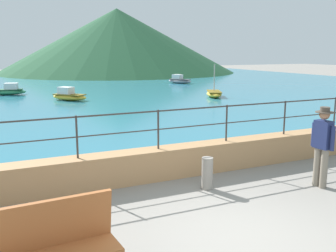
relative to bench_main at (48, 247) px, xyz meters
name	(u,v)px	position (x,y,z in m)	size (l,w,h in m)	color
ground_plane	(240,237)	(2.93, 0.14, -0.56)	(120.00, 120.00, 0.00)	gray
promenade_wall	(158,163)	(2.93, 3.34, -0.21)	(20.00, 0.56, 0.70)	tan
railing	(158,122)	(2.93, 3.34, 0.76)	(18.44, 0.04, 0.90)	#383330
lake_water	(37,89)	(2.93, 25.98, -0.53)	(64.00, 44.32, 0.06)	teal
hill_main	(117,41)	(15.68, 45.56, 3.56)	(30.85, 30.85, 8.25)	#1E4C2D
bench_main	(48,247)	(0.00, 0.00, 0.00)	(1.73, 0.65, 1.13)	#B76633
person_walking	(322,143)	(5.86, 1.31, 0.42)	(0.38, 0.57, 1.75)	slate
bollard	(207,173)	(3.58, 2.23, -0.21)	(0.24, 0.24, 0.69)	gray
boat_0	(214,94)	(12.31, 15.99, -0.30)	(1.81, 2.46, 2.01)	gold
boat_2	(69,96)	(3.80, 18.15, -0.23)	(2.16, 2.35, 0.76)	gold
boat_3	(179,80)	(14.91, 25.90, -0.23)	(1.90, 2.45, 0.76)	gray
boat_4	(8,91)	(0.78, 22.65, -0.23)	(2.44, 1.39, 0.76)	#338C59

